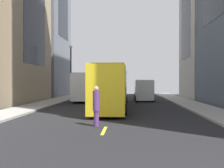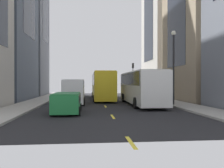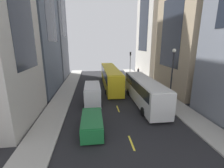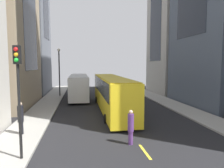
% 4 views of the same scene
% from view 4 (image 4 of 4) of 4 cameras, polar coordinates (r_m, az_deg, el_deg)
% --- Properties ---
extents(ground_plane, '(41.93, 41.93, 0.00)m').
position_cam_4_polar(ground_plane, '(25.33, -0.76, -5.69)').
color(ground_plane, black).
extents(sidewalk_west, '(2.83, 44.00, 0.15)m').
position_cam_4_polar(sidewalk_west, '(25.39, -17.96, -5.76)').
color(sidewalk_west, '#9E9B93').
rests_on(sidewalk_west, ground).
extents(sidewalk_east, '(2.83, 44.00, 0.15)m').
position_cam_4_polar(sidewalk_east, '(27.42, 15.12, -4.87)').
color(sidewalk_east, '#9E9B93').
rests_on(sidewalk_east, ground).
extents(lane_stripe_1, '(0.16, 2.00, 0.01)m').
position_cam_4_polar(lane_stripe_1, '(12.20, 9.18, -18.19)').
color(lane_stripe_1, yellow).
rests_on(lane_stripe_1, ground).
extents(lane_stripe_2, '(0.16, 2.00, 0.01)m').
position_cam_4_polar(lane_stripe_2, '(18.61, 2.37, -9.77)').
color(lane_stripe_2, yellow).
rests_on(lane_stripe_2, ground).
extents(lane_stripe_3, '(0.16, 2.00, 0.01)m').
position_cam_4_polar(lane_stripe_3, '(25.33, -0.76, -5.68)').
color(lane_stripe_3, yellow).
rests_on(lane_stripe_3, ground).
extents(lane_stripe_4, '(0.16, 2.00, 0.01)m').
position_cam_4_polar(lane_stripe_4, '(32.18, -2.54, -3.31)').
color(lane_stripe_4, yellow).
rests_on(lane_stripe_4, ground).
extents(lane_stripe_5, '(0.16, 2.00, 0.01)m').
position_cam_4_polar(lane_stripe_5, '(39.07, -3.69, -1.77)').
color(lane_stripe_5, yellow).
rests_on(lane_stripe_5, ground).
extents(lane_stripe_6, '(0.16, 2.00, 0.01)m').
position_cam_4_polar(lane_stripe_6, '(46.00, -4.49, -0.69)').
color(lane_stripe_6, yellow).
rests_on(lane_stripe_6, ground).
extents(building_west_1, '(6.12, 11.29, 18.87)m').
position_cam_4_polar(building_west_1, '(27.25, -28.28, 14.40)').
color(building_west_1, tan).
rests_on(building_west_1, ground).
extents(building_east_2, '(7.05, 9.04, 24.58)m').
position_cam_4_polar(building_east_2, '(37.91, 17.26, 16.45)').
color(building_east_2, '#B7B2A8').
rests_on(building_east_2, ground).
extents(city_bus_white, '(2.80, 11.81, 3.35)m').
position_cam_4_polar(city_bus_white, '(30.38, -9.27, -0.08)').
color(city_bus_white, silver).
rests_on(city_bus_white, ground).
extents(streetcar_yellow, '(2.70, 14.91, 3.59)m').
position_cam_4_polar(streetcar_yellow, '(21.65, -0.15, -1.89)').
color(streetcar_yellow, yellow).
rests_on(streetcar_yellow, ground).
extents(delivery_van_white, '(2.25, 5.13, 2.58)m').
position_cam_4_polar(delivery_van_white, '(30.18, 3.82, -1.01)').
color(delivery_van_white, white).
rests_on(delivery_van_white, ground).
extents(car_green_0, '(2.07, 4.34, 1.51)m').
position_cam_4_polar(car_green_0, '(37.36, 1.49, -0.72)').
color(car_green_0, '#1E7238').
rests_on(car_green_0, ground).
extents(pedestrian_crossing_mid, '(0.38, 0.38, 2.15)m').
position_cam_4_polar(pedestrian_crossing_mid, '(12.71, 5.27, -11.74)').
color(pedestrian_crossing_mid, '#593372').
rests_on(pedestrian_crossing_mid, ground).
extents(pedestrian_waiting_curb, '(0.40, 0.40, 2.21)m').
position_cam_4_polar(pedestrian_waiting_curb, '(15.32, -24.23, -8.51)').
color(pedestrian_waiting_curb, black).
rests_on(pedestrian_waiting_curb, ground).
extents(traffic_light_near_corner, '(0.32, 0.44, 5.66)m').
position_cam_4_polar(traffic_light_near_corner, '(10.93, -24.81, 0.82)').
color(traffic_light_near_corner, black).
rests_on(traffic_light_near_corner, ground).
extents(streetlamp_near, '(0.44, 0.44, 7.17)m').
position_cam_4_polar(streetlamp_near, '(31.89, -14.57, 4.61)').
color(streetlamp_near, black).
rests_on(streetlamp_near, ground).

